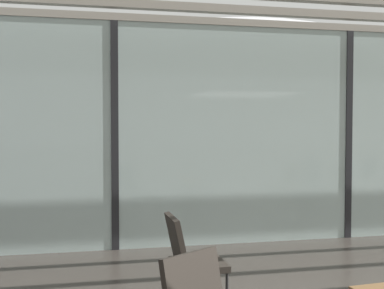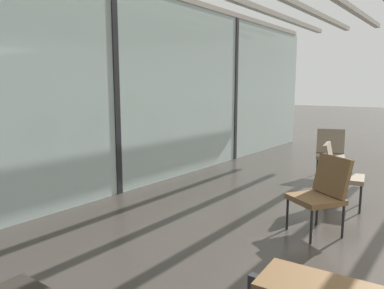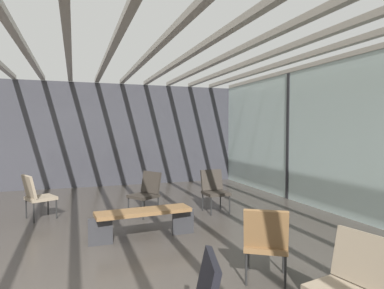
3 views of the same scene
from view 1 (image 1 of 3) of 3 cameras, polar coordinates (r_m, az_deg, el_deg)
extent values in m
cube|color=#A3B7B2|center=(7.60, 18.13, 1.09)|extent=(14.00, 0.08, 3.13)
cube|color=black|center=(6.59, -9.27, 1.01)|extent=(0.10, 0.12, 3.13)
cube|color=black|center=(7.60, 18.13, 1.09)|extent=(0.10, 0.12, 3.13)
cube|color=gray|center=(7.13, 21.34, 14.03)|extent=(13.72, 0.12, 0.10)
cube|color=gray|center=(7.74, 18.28, 13.11)|extent=(13.72, 0.12, 0.10)
ellipsoid|color=silver|center=(13.04, 8.21, 4.80)|extent=(11.20, 4.58, 4.58)
sphere|color=#9D9DA0|center=(12.27, -15.11, 4.91)|extent=(2.52, 2.52, 2.52)
sphere|color=black|center=(10.27, -4.09, 7.43)|extent=(0.28, 0.28, 0.28)
sphere|color=black|center=(10.43, 0.86, 7.36)|extent=(0.28, 0.28, 0.28)
sphere|color=black|center=(10.66, 5.62, 7.24)|extent=(0.28, 0.28, 0.28)
sphere|color=black|center=(10.97, 10.14, 7.07)|extent=(0.28, 0.28, 0.28)
sphere|color=black|center=(11.33, 14.40, 6.88)|extent=(0.28, 0.28, 0.28)
sphere|color=black|center=(11.76, 18.36, 6.67)|extent=(0.28, 0.28, 0.28)
sphere|color=black|center=(12.23, 22.03, 6.44)|extent=(0.28, 0.28, 0.28)
cube|color=#28231E|center=(3.24, 0.14, -16.68)|extent=(0.48, 0.37, 0.44)
cube|color=#28231E|center=(4.60, 0.81, -14.17)|extent=(0.50, 0.50, 0.06)
cube|color=#28231E|center=(4.49, -1.89, -11.30)|extent=(0.16, 0.49, 0.44)
cylinder|color=black|center=(4.91, 2.60, -15.73)|extent=(0.03, 0.03, 0.37)
cylinder|color=black|center=(4.81, -2.38, -16.11)|extent=(0.03, 0.03, 0.37)
camera|label=2|loc=(2.34, -9.64, 0.31)|focal=34.27mm
camera|label=3|loc=(7.52, 66.45, 1.25)|focal=31.36mm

